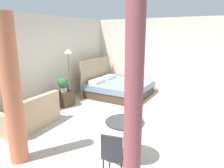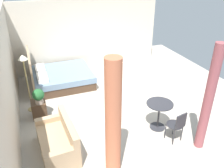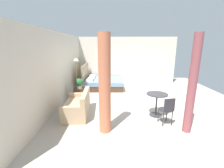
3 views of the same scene
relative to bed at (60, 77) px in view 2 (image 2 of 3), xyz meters
The scene contains 13 objects.
ground_plane 2.20m from the bed, 140.98° to the right, with size 8.65×8.68×0.02m, color #B2A899.
wall_back 2.48m from the bed, 139.20° to the left, with size 8.65×0.12×2.71m, color beige.
wall_right 2.08m from the bed, 50.59° to the right, with size 0.12×5.68×2.71m, color beige.
bed is the anchor object (origin of this frame).
couch 3.34m from the bed, behind, with size 1.44×0.81×0.78m.
nightstand 1.95m from the bed, 153.75° to the left, with size 0.42×0.39×0.48m.
potted_plant 2.07m from the bed, 156.02° to the left, with size 0.31×0.31×0.43m.
vase 1.85m from the bed, 153.28° to the left, with size 0.10×0.10×0.23m.
floor_lamp 1.98m from the bed, 141.32° to the left, with size 0.26×0.26×1.70m.
balcony_table 3.88m from the bed, 149.35° to the right, with size 0.67×0.67×0.74m.
cafe_chair_near_window 4.48m from the bed, 151.96° to the right, with size 0.46×0.46×0.83m.
curtain_left 5.07m from the bed, 149.28° to the right, with size 0.21×0.21×2.52m.
curtain_right 4.40m from the bed, behind, with size 0.30×0.30×2.52m.
Camera 2 is at (-5.83, 2.24, 3.86)m, focal length 37.55 mm.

